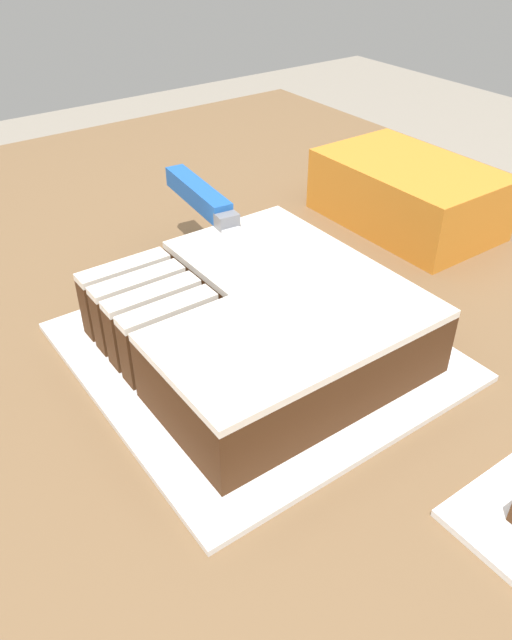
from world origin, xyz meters
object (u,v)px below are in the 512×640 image
(cake_board, at_px, (256,351))
(cake, at_px, (263,321))
(storage_box, at_px, (407,194))
(knife, at_px, (212,207))

(cake_board, xyz_separation_m, cake, (0.00, 0.00, 0.04))
(cake, xyz_separation_m, storage_box, (-0.12, 0.31, 0.00))
(cake_board, xyz_separation_m, storage_box, (-0.11, 0.32, 0.04))
(cake_board, height_order, knife, knife)
(cake, height_order, storage_box, storage_box)
(cake_board, xyz_separation_m, knife, (-0.15, 0.05, 0.08))
(cake_board, relative_size, storage_box, 1.41)
(knife, height_order, storage_box, knife)
(knife, bearing_deg, cake_board, -12.33)
(cake_board, bearing_deg, cake, 44.66)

